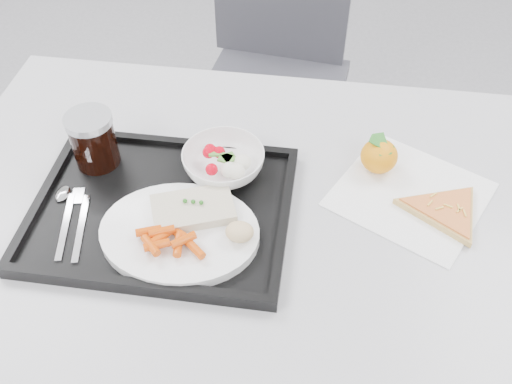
% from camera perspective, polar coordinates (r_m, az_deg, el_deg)
% --- Properties ---
extents(table, '(1.20, 0.80, 0.75)m').
position_cam_1_polar(table, '(1.08, -0.15, -3.54)').
color(table, silver).
rests_on(table, ground).
extents(chair, '(0.47, 0.47, 0.93)m').
position_cam_1_polar(chair, '(1.80, 1.99, 13.56)').
color(chair, '#35353C').
rests_on(chair, ground).
extents(tray, '(0.45, 0.35, 0.03)m').
position_cam_1_polar(tray, '(1.03, -9.32, -1.77)').
color(tray, black).
rests_on(tray, table).
extents(dinner_plate, '(0.27, 0.27, 0.02)m').
position_cam_1_polar(dinner_plate, '(0.97, -7.64, -4.07)').
color(dinner_plate, white).
rests_on(dinner_plate, tray).
extents(fish_fillet, '(0.16, 0.13, 0.03)m').
position_cam_1_polar(fish_fillet, '(0.98, -6.31, -1.69)').
color(fish_fillet, beige).
rests_on(fish_fillet, dinner_plate).
extents(bread_roll, '(0.06, 0.05, 0.03)m').
position_cam_1_polar(bread_roll, '(0.93, -1.65, -4.00)').
color(bread_roll, '#DAC982').
rests_on(bread_roll, dinner_plate).
extents(salad_bowl, '(0.15, 0.15, 0.05)m').
position_cam_1_polar(salad_bowl, '(1.06, -3.26, 3.00)').
color(salad_bowl, white).
rests_on(salad_bowl, tray).
extents(cola_glass, '(0.09, 0.09, 0.11)m').
position_cam_1_polar(cola_glass, '(1.10, -15.98, 5.12)').
color(cola_glass, black).
rests_on(cola_glass, tray).
extents(cutlery, '(0.10, 0.17, 0.01)m').
position_cam_1_polar(cutlery, '(1.05, -18.08, -1.98)').
color(cutlery, silver).
rests_on(cutlery, tray).
extents(napkin, '(0.33, 0.33, 0.00)m').
position_cam_1_polar(napkin, '(1.09, 15.16, -0.24)').
color(napkin, white).
rests_on(napkin, table).
extents(tangerine, '(0.08, 0.08, 0.07)m').
position_cam_1_polar(tangerine, '(1.10, 12.21, 3.55)').
color(tangerine, orange).
rests_on(tangerine, napkin).
extents(pizza_slice, '(0.21, 0.21, 0.02)m').
position_cam_1_polar(pizza_slice, '(1.06, 18.40, -1.77)').
color(pizza_slice, tan).
rests_on(pizza_slice, napkin).
extents(carrot_pile, '(0.12, 0.07, 0.02)m').
position_cam_1_polar(carrot_pile, '(0.93, -8.77, -4.74)').
color(carrot_pile, '#CD4608').
rests_on(carrot_pile, dinner_plate).
extents(salad_contents, '(0.09, 0.08, 0.03)m').
position_cam_1_polar(salad_contents, '(1.04, -3.00, 2.99)').
color(salad_contents, red).
rests_on(salad_contents, salad_bowl).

